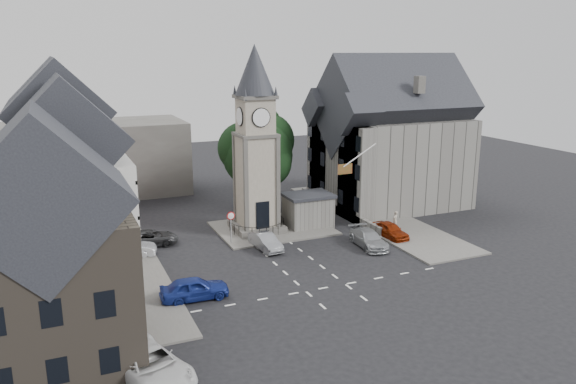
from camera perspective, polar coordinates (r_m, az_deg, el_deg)
name	(u,v)px	position (r m, az deg, el deg)	size (l,w,h in m)	color
ground	(293,261)	(43.38, 0.52, -7.01)	(120.00, 120.00, 0.00)	black
pavement_west	(115,257)	(45.89, -17.17, -6.37)	(6.00, 30.00, 0.14)	#595651
pavement_east	(372,215)	(55.43, 8.55, -2.35)	(6.00, 26.00, 0.14)	#595651
central_island	(272,228)	(50.86, -1.59, -3.70)	(10.00, 8.00, 0.16)	#595651
road_markings	(326,288)	(38.79, 3.85, -9.67)	(20.00, 8.00, 0.01)	silver
clock_tower	(256,141)	(48.47, -3.30, 5.17)	(4.86, 4.86, 16.25)	#4C4944
stone_shelter	(308,210)	(51.26, 2.04, -1.84)	(4.30, 3.30, 3.08)	#66635E
town_tree	(257,144)	(53.97, -3.12, 4.86)	(7.20, 7.20, 10.80)	black
warning_sign_post	(231,221)	(46.47, -5.82, -2.98)	(0.70, 0.19, 2.85)	black
terrace_pink	(61,156)	(53.77, -22.09, 3.38)	(8.10, 7.60, 12.80)	tan
terrace_cream	(64,174)	(45.90, -21.76, 1.73)	(8.10, 7.60, 12.80)	beige
terrace_tudor	(70,204)	(38.19, -21.25, -1.18)	(8.10, 7.60, 12.00)	silver
building_sw_stone	(48,269)	(29.83, -23.19, -7.24)	(8.60, 7.60, 10.40)	#4C4339
backdrop_west	(93,159)	(66.17, -19.20, 3.20)	(20.00, 10.00, 8.00)	#4C4944
east_building	(389,146)	(58.43, 10.23, 4.66)	(14.40, 11.40, 12.60)	#66635E
east_boundary_wall	(337,209)	(55.62, 5.03, -1.78)	(0.40, 16.00, 0.90)	#66635E
flagpole	(360,155)	(48.48, 7.30, 3.74)	(3.68, 0.10, 2.74)	white
car_west_blue	(194,288)	(37.24, -9.48, -9.63)	(1.78, 4.43, 1.51)	navy
car_west_silver	(128,248)	(45.72, -15.98, -5.50)	(1.51, 4.32, 1.42)	#B3B6BC
car_west_grey	(150,238)	(47.94, -13.80, -4.54)	(2.09, 4.54, 1.26)	#2D2D2F
car_island_silver	(266,242)	(45.63, -2.30, -5.05)	(1.40, 4.00, 1.32)	gray
car_island_east	(369,239)	(46.66, 8.18, -4.73)	(1.90, 4.68, 1.36)	#999DA1
car_east_red	(390,230)	(49.19, 10.34, -3.83)	(1.58, 3.94, 1.34)	maroon
van_sw_white	(148,365)	(29.33, -14.06, -16.66)	(2.74, 5.94, 1.65)	silver
pedestrian	(395,221)	(51.25, 10.81, -2.87)	(0.64, 0.42, 1.77)	#A29786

